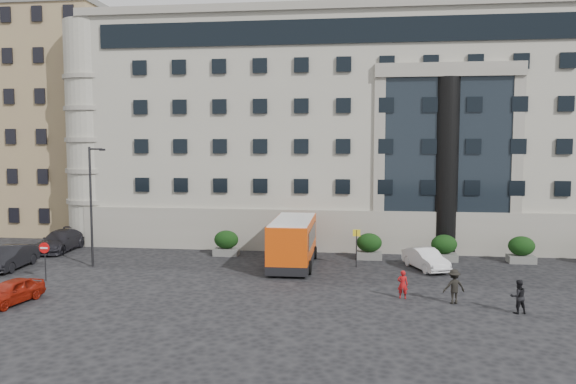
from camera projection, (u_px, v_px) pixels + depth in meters
name	position (u px, v px, depth m)	size (l,w,h in m)	color
ground	(262.00, 283.00, 33.07)	(120.00, 120.00, 0.00)	black
civic_building	(363.00, 135.00, 53.30)	(44.00, 24.00, 18.00)	#A19D8E
entrance_column	(446.00, 167.00, 41.22)	(1.80, 1.80, 13.00)	black
apartment_near	(55.00, 125.00, 54.90)	(14.00, 14.00, 20.00)	#998359
apartment_far	(106.00, 122.00, 72.98)	(13.00, 13.00, 22.00)	brown
hedge_a	(226.00, 243.00, 41.19)	(1.80, 1.26, 1.84)	#5E5E5B
hedge_b	(297.00, 244.00, 40.55)	(1.80, 1.26, 1.84)	#5E5E5B
hedge_c	(369.00, 246.00, 39.92)	(1.80, 1.26, 1.84)	#5E5E5B
hedge_d	(444.00, 248.00, 39.28)	(1.80, 1.26, 1.84)	#5E5E5B
hedge_e	(521.00, 249.00, 38.64)	(1.80, 1.26, 1.84)	#5E5E5B
street_lamp	(92.00, 202.00, 37.11)	(1.16, 0.18, 8.00)	#262628
bus_stop_sign	(356.00, 241.00, 37.19)	(0.50, 0.08, 2.52)	#262628
no_entry_sign	(45.00, 254.00, 33.49)	(0.64, 0.16, 2.32)	#262628
minibus	(293.00, 240.00, 37.57)	(2.89, 7.59, 3.16)	#CF4109
red_truck	(142.00, 216.00, 52.90)	(2.64, 5.09, 2.66)	maroon
parked_car_a	(11.00, 292.00, 28.79)	(1.49, 3.72, 1.27)	maroon
parked_car_b	(11.00, 257.00, 36.80)	(1.60, 4.59, 1.51)	black
parked_car_c	(60.00, 241.00, 42.89)	(2.18, 5.37, 1.56)	black
parked_car_d	(143.00, 227.00, 50.49)	(2.35, 5.11, 1.42)	black
white_taxi	(426.00, 259.00, 36.60)	(1.45, 4.16, 1.37)	silver
pedestrian_a	(403.00, 284.00, 29.74)	(0.55, 0.36, 1.52)	#A51013
pedestrian_b	(518.00, 297.00, 27.14)	(0.80, 0.63, 1.65)	black
pedestrian_c	(454.00, 286.00, 28.78)	(1.16, 0.66, 1.79)	black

